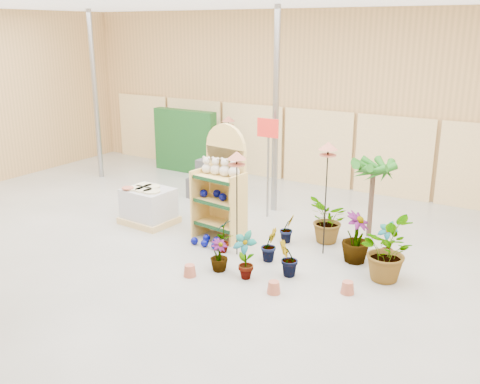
% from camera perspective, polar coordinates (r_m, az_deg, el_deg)
% --- Properties ---
extents(room, '(15.20, 12.10, 4.70)m').
position_cam_1_polar(room, '(9.67, -3.36, 6.28)').
color(room, gray).
rests_on(room, ground).
extents(display_shelf, '(1.02, 0.71, 2.27)m').
position_cam_1_polar(display_shelf, '(10.51, -1.79, 0.60)').
color(display_shelf, '#D8B15D').
rests_on(display_shelf, ground).
extents(teddy_bears, '(0.84, 0.22, 0.36)m').
position_cam_1_polar(teddy_bears, '(10.30, -2.00, 2.55)').
color(teddy_bears, beige).
rests_on(teddy_bears, display_shelf).
extents(gazing_balls_shelf, '(0.84, 0.29, 0.16)m').
position_cam_1_polar(gazing_balls_shelf, '(10.45, -2.17, -0.34)').
color(gazing_balls_shelf, '#040866').
rests_on(gazing_balls_shelf, display_shelf).
extents(gazing_balls_floor, '(0.63, 0.39, 0.15)m').
position_cam_1_polar(gazing_balls_floor, '(10.37, -3.50, -5.31)').
color(gazing_balls_floor, '#040866').
rests_on(gazing_balls_floor, ground).
extents(pallet_stack, '(1.13, 0.97, 0.80)m').
position_cam_1_polar(pallet_stack, '(11.58, -9.73, -1.47)').
color(pallet_stack, tan).
rests_on(pallet_stack, ground).
extents(charcoal_planters, '(0.80, 0.50, 1.00)m').
position_cam_1_polar(charcoal_planters, '(13.07, -3.60, 1.06)').
color(charcoal_planters, '#313132').
rests_on(charcoal_planters, ground).
extents(trellis_stock, '(2.00, 0.30, 1.80)m').
position_cam_1_polar(trellis_stock, '(15.52, -5.87, 5.42)').
color(trellis_stock, '#154619').
rests_on(trellis_stock, ground).
extents(offer_sign, '(0.50, 0.08, 2.20)m').
position_cam_1_polar(offer_sign, '(11.48, 3.00, 4.74)').
color(offer_sign, gray).
rests_on(offer_sign, ground).
extents(bird_table_front, '(0.34, 0.34, 1.96)m').
position_cam_1_polar(bird_table_front, '(9.40, -0.35, 3.54)').
color(bird_table_front, black).
rests_on(bird_table_front, ground).
extents(bird_table_right, '(0.34, 0.34, 2.12)m').
position_cam_1_polar(bird_table_right, '(9.53, 9.37, 4.44)').
color(bird_table_right, black).
rests_on(bird_table_right, ground).
extents(bird_table_back, '(0.34, 0.34, 1.84)m').
position_cam_1_polar(bird_table_back, '(13.99, -1.24, 7.58)').
color(bird_table_back, black).
rests_on(bird_table_back, ground).
extents(palm, '(0.70, 0.70, 1.68)m').
position_cam_1_polar(palm, '(10.71, 14.07, 2.57)').
color(palm, '#4E382A').
rests_on(palm, ground).
extents(potted_plant_0, '(0.26, 0.36, 0.67)m').
position_cam_1_polar(potted_plant_0, '(9.97, -1.77, -4.64)').
color(potted_plant_0, '#1B5F16').
rests_on(potted_plant_0, ground).
extents(potted_plant_1, '(0.28, 0.35, 0.61)m').
position_cam_1_polar(potted_plant_1, '(9.64, 3.15, -5.60)').
color(potted_plant_1, '#1B5F16').
rests_on(potted_plant_1, ground).
extents(potted_plant_3, '(0.54, 0.54, 0.92)m').
position_cam_1_polar(potted_plant_3, '(9.74, 12.28, -4.78)').
color(potted_plant_3, '#1B5F16').
rests_on(potted_plant_3, ground).
extents(potted_plant_4, '(0.44, 0.36, 0.72)m').
position_cam_1_polar(potted_plant_4, '(9.98, 15.40, -5.08)').
color(potted_plant_4, '#1B5F16').
rests_on(potted_plant_4, ground).
extents(potted_plant_5, '(0.35, 0.39, 0.57)m').
position_cam_1_polar(potted_plant_5, '(10.48, 5.08, -3.88)').
color(potted_plant_5, '#1B5F16').
rests_on(potted_plant_5, ground).
extents(potted_plant_6, '(1.02, 1.07, 0.92)m').
position_cam_1_polar(potted_plant_6, '(10.48, 9.41, -3.00)').
color(potted_plant_6, '#1B5F16').
rests_on(potted_plant_6, ground).
extents(potted_plant_7, '(0.40, 0.40, 0.56)m').
position_cam_1_polar(potted_plant_7, '(9.26, -2.26, -6.77)').
color(potted_plant_7, '#1B5F16').
rests_on(potted_plant_7, ground).
extents(potted_plant_8, '(0.46, 0.33, 0.83)m').
position_cam_1_polar(potted_plant_8, '(8.93, 0.53, -6.78)').
color(potted_plant_8, '#1B5F16').
rests_on(potted_plant_8, ground).
extents(potted_plant_9, '(0.39, 0.43, 0.65)m').
position_cam_1_polar(potted_plant_9, '(9.05, 5.14, -7.09)').
color(potted_plant_9, '#1B5F16').
rests_on(potted_plant_9, ground).
extents(potted_plant_10, '(1.11, 1.18, 1.04)m').
position_cam_1_polar(potted_plant_10, '(9.18, 15.16, -5.96)').
color(potted_plant_10, '#1B5F16').
rests_on(potted_plant_10, ground).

